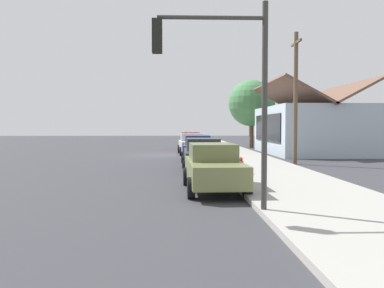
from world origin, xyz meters
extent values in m
plane|color=#38383D|center=(0.00, 0.00, 0.00)|extent=(120.00, 120.00, 0.00)
cube|color=#A3A099|center=(0.00, 5.60, 0.08)|extent=(60.00, 4.20, 0.16)
cube|color=#9ED1BC|center=(-13.21, 2.82, 0.68)|extent=(4.72, 2.04, 0.70)
cube|color=#86B1A0|center=(-13.68, 2.80, 1.31)|extent=(2.30, 1.71, 0.56)
cylinder|color=black|center=(-11.82, 3.80, 0.33)|extent=(0.67, 0.25, 0.66)
cylinder|color=black|center=(-11.74, 1.97, 0.33)|extent=(0.67, 0.25, 0.66)
cylinder|color=black|center=(-14.69, 3.67, 0.33)|extent=(0.67, 0.25, 0.66)
cylinder|color=black|center=(-14.61, 1.84, 0.33)|extent=(0.67, 0.25, 0.66)
cube|color=red|center=(-6.90, 2.71, 0.68)|extent=(4.56, 1.95, 0.70)
cube|color=#A9272B|center=(-7.36, 2.70, 1.31)|extent=(2.21, 1.67, 0.56)
cylinder|color=black|center=(-5.52, 3.67, 0.33)|extent=(0.67, 0.24, 0.66)
cylinder|color=black|center=(-5.48, 1.82, 0.33)|extent=(0.67, 0.24, 0.66)
cylinder|color=black|center=(-8.33, 3.60, 0.33)|extent=(0.67, 0.24, 0.66)
cylinder|color=black|center=(-8.28, 1.76, 0.33)|extent=(0.67, 0.24, 0.66)
cube|color=silver|center=(-0.83, 2.61, 0.68)|extent=(4.94, 2.06, 0.70)
cube|color=#A0A2A6|center=(-1.32, 2.59, 1.31)|extent=(2.40, 1.73, 0.56)
cylinder|color=black|center=(0.63, 3.60, 0.33)|extent=(0.67, 0.25, 0.66)
cylinder|color=black|center=(0.71, 1.75, 0.33)|extent=(0.67, 0.25, 0.66)
cylinder|color=black|center=(-2.38, 3.46, 0.33)|extent=(0.67, 0.25, 0.66)
cylinder|color=black|center=(-2.30, 1.62, 0.33)|extent=(0.67, 0.25, 0.66)
cube|color=navy|center=(4.81, 2.79, 0.68)|extent=(4.76, 2.00, 0.70)
cube|color=navy|center=(4.34, 2.81, 1.31)|extent=(2.32, 1.66, 0.56)
cylinder|color=black|center=(6.30, 3.59, 0.33)|extent=(0.67, 0.25, 0.66)
cylinder|color=black|center=(6.21, 1.83, 0.33)|extent=(0.67, 0.25, 0.66)
cylinder|color=black|center=(3.41, 3.74, 0.33)|extent=(0.67, 0.25, 0.66)
cylinder|color=black|center=(3.32, 1.98, 0.33)|extent=(0.67, 0.25, 0.66)
cube|color=#2D3035|center=(11.04, 2.73, 0.68)|extent=(4.72, 1.79, 0.70)
cube|color=#27292D|center=(10.57, 2.73, 1.31)|extent=(2.27, 1.57, 0.56)
cylinder|color=black|center=(12.50, 3.62, 0.33)|extent=(0.66, 0.22, 0.66)
cylinder|color=black|center=(12.50, 1.84, 0.33)|extent=(0.66, 0.22, 0.66)
cylinder|color=black|center=(9.57, 3.62, 0.33)|extent=(0.66, 0.22, 0.66)
cylinder|color=black|center=(9.58, 1.83, 0.33)|extent=(0.66, 0.22, 0.66)
cube|color=olive|center=(16.99, 2.71, 0.68)|extent=(4.59, 1.85, 0.70)
cube|color=#61683C|center=(16.53, 2.69, 1.31)|extent=(2.23, 1.58, 0.56)
cylinder|color=black|center=(18.37, 3.61, 0.33)|extent=(0.67, 0.24, 0.66)
cylinder|color=black|center=(18.42, 1.89, 0.33)|extent=(0.67, 0.24, 0.66)
cylinder|color=black|center=(15.55, 3.53, 0.33)|extent=(0.67, 0.24, 0.66)
cylinder|color=black|center=(15.60, 1.81, 0.33)|extent=(0.67, 0.24, 0.66)
cube|color=#ADBCC6|center=(-1.41, 12.00, 1.86)|extent=(10.66, 6.76, 3.72)
cube|color=black|center=(-1.41, 8.58, 2.05)|extent=(8.53, 0.08, 2.08)
cube|color=brown|center=(-1.41, 10.31, 4.62)|extent=(11.26, 3.68, 2.06)
cube|color=brown|center=(-1.41, 13.69, 4.62)|extent=(11.26, 3.68, 2.06)
cylinder|color=brown|center=(-9.64, 8.83, 1.59)|extent=(0.44, 0.44, 3.19)
sphere|color=#47844C|center=(-9.64, 8.83, 4.45)|extent=(4.60, 4.60, 4.60)
cylinder|color=#383833|center=(20.80, 3.60, 2.60)|extent=(0.14, 0.14, 5.20)
cylinder|color=#383833|center=(20.80, 2.30, 4.80)|extent=(0.10, 2.60, 0.10)
cube|color=black|center=(20.80, 1.00, 4.35)|extent=(0.28, 0.24, 0.80)
sphere|color=red|center=(20.65, 1.00, 4.61)|extent=(0.16, 0.16, 0.16)
sphere|color=yellow|center=(20.65, 1.00, 4.35)|extent=(0.16, 0.16, 0.16)
sphere|color=green|center=(20.65, 1.00, 4.09)|extent=(0.16, 0.16, 0.16)
cylinder|color=brown|center=(7.62, 8.20, 3.75)|extent=(0.24, 0.24, 7.50)
cube|color=brown|center=(7.62, 8.20, 6.90)|extent=(1.80, 0.12, 0.12)
cylinder|color=red|center=(13.30, 4.20, 0.44)|extent=(0.22, 0.22, 0.55)
sphere|color=red|center=(13.30, 4.20, 0.78)|extent=(0.18, 0.18, 0.18)
camera|label=1|loc=(30.67, 1.48, 2.21)|focal=38.20mm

